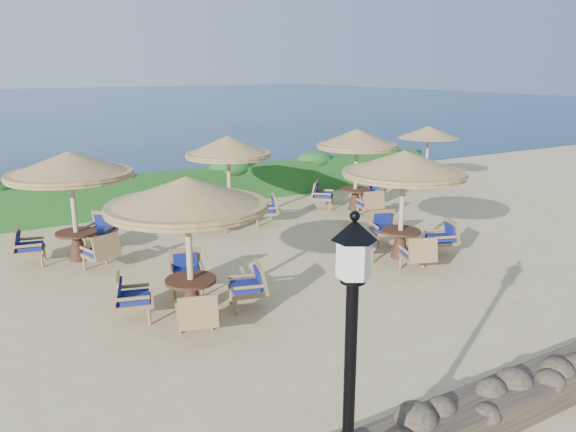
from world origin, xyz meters
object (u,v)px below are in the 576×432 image
Objects in this scene: cafe_set_2 at (71,181)px; cafe_set_3 at (229,164)px; cafe_set_4 at (356,154)px; extra_parasol at (429,132)px; cafe_set_1 at (403,183)px; lamp_post at (349,406)px; cafe_set_0 at (188,219)px.

cafe_set_3 is at bearing 11.98° from cafe_set_2.
cafe_set_4 is (4.31, -0.40, 0.03)m from cafe_set_3.
cafe_set_1 is (-6.33, -5.70, -0.31)m from extra_parasol.
lamp_post is 1.11× the size of cafe_set_0.
cafe_set_0 is 1.09× the size of cafe_set_4.
extra_parasol is 0.81× the size of cafe_set_0.
lamp_post is at bearing -96.56° from cafe_set_0.
cafe_set_3 is (3.92, 11.11, 0.28)m from lamp_post.
cafe_set_0 and cafe_set_4 have the same top height.
extra_parasol is 8.73m from cafe_set_3.
cafe_set_2 is 4.60m from cafe_set_3.
lamp_post is at bearing -134.84° from cafe_set_1.
lamp_post reaches higher than extra_parasol.
cafe_set_2 is (-13.18, -1.85, -0.23)m from extra_parasol.
cafe_set_3 is at bearing 70.57° from lamp_post.
lamp_post is at bearing -109.43° from cafe_set_3.
cafe_set_1 and cafe_set_4 have the same top height.
cafe_set_1 is at bearing -63.95° from cafe_set_3.
cafe_set_0 is 9.01m from cafe_set_4.
cafe_set_3 is (-8.68, -0.89, -0.34)m from extra_parasol.
cafe_set_1 is at bearing 5.04° from cafe_set_0.
cafe_set_4 is at bearing 32.93° from cafe_set_0.
lamp_post is 1.13× the size of cafe_set_2.
lamp_post is 10.18m from cafe_set_2.
cafe_set_0 is at bearing -147.07° from cafe_set_4.
cafe_set_1 is (6.27, 6.30, 0.31)m from lamp_post.
cafe_set_2 is at bearing 93.25° from lamp_post.
extra_parasol is 0.88× the size of cafe_set_4.
cafe_set_0 is 5.62m from cafe_set_1.
cafe_set_1 is 5.35m from cafe_set_3.
cafe_set_3 is at bearing 58.47° from cafe_set_0.
cafe_set_4 reaches higher than extra_parasol.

